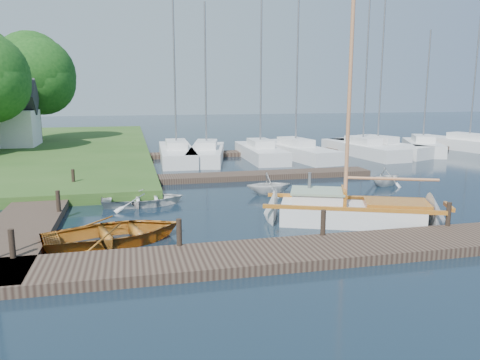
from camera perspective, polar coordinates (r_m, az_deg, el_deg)
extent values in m
plane|color=black|center=(19.23, 0.00, -3.51)|extent=(160.00, 160.00, 0.00)
cube|color=#2F211A|center=(13.66, 5.84, -8.91)|extent=(18.00, 2.20, 0.30)
cube|color=#2F211A|center=(20.99, -23.15, -2.76)|extent=(2.20, 18.00, 0.30)
cube|color=#2F211A|center=(25.84, 1.02, 0.51)|extent=(14.00, 1.60, 0.30)
cube|color=#2F211A|center=(37.29, 9.38, 3.52)|extent=(30.00, 1.60, 0.30)
cylinder|color=black|center=(14.12, -26.04, -6.97)|extent=(0.16, 0.16, 0.80)
cylinder|color=black|center=(13.81, -7.43, -6.33)|extent=(0.16, 0.16, 0.80)
cylinder|color=black|center=(14.91, 10.10, -5.12)|extent=(0.16, 0.16, 0.80)
cylinder|color=black|center=(17.16, 24.08, -3.81)|extent=(0.16, 0.16, 0.80)
cylinder|color=black|center=(18.79, -21.28, -2.41)|extent=(0.16, 0.16, 0.80)
cylinder|color=black|center=(23.65, -19.66, 0.28)|extent=(0.16, 0.16, 0.80)
cube|color=silver|center=(17.61, 13.24, -4.37)|extent=(5.38, 3.75, 0.90)
cone|color=silver|center=(18.11, 22.94, -4.54)|extent=(1.95, 2.31, 1.96)
cone|color=silver|center=(17.63, 3.62, -4.09)|extent=(1.67, 2.19, 1.96)
cube|color=maroon|center=(18.40, 13.11, -2.08)|extent=(5.78, 2.46, 0.14)
cube|color=maroon|center=(16.58, 13.55, -3.51)|extent=(5.78, 2.46, 0.14)
cube|color=maroon|center=(18.08, 24.13, -2.98)|extent=(0.53, 1.06, 0.14)
cube|color=silver|center=(17.40, 9.39, -2.14)|extent=(2.20, 1.98, 0.44)
cube|color=#89A286|center=(17.34, 9.42, -1.33)|extent=(2.33, 2.11, 0.08)
cube|color=maroon|center=(17.42, 12.53, -1.97)|extent=(0.64, 1.34, 0.60)
cylinder|color=slate|center=(17.57, 8.47, -0.05)|extent=(0.12, 0.12, 0.60)
cube|color=maroon|center=(17.68, 18.50, -2.75)|extent=(2.60, 2.22, 0.20)
cylinder|color=#A86C45|center=(17.01, 13.24, 10.95)|extent=(0.14, 0.14, 8.40)
cylinder|color=#A86C45|center=(17.46, 18.03, 0.14)|extent=(3.00, 1.30, 0.10)
imported|color=maroon|center=(15.37, -15.06, -5.84)|extent=(4.92, 4.01, 0.89)
imported|color=silver|center=(20.18, -11.76, -2.03)|extent=(3.45, 2.49, 0.71)
imported|color=silver|center=(21.84, 3.60, -0.30)|extent=(2.21, 1.93, 1.12)
imported|color=silver|center=(25.01, 17.41, 0.54)|extent=(2.48, 2.32, 1.05)
cube|color=silver|center=(32.91, -7.74, 3.15)|extent=(2.55, 8.90, 0.90)
cube|color=silver|center=(32.83, -7.77, 4.36)|extent=(1.52, 3.14, 0.50)
cylinder|color=slate|center=(32.65, -7.98, 12.59)|extent=(0.12, 0.12, 9.91)
cube|color=silver|center=(32.61, -4.10, 3.15)|extent=(3.87, 8.03, 0.90)
cube|color=silver|center=(32.53, -4.11, 4.37)|extent=(1.97, 2.95, 0.50)
cylinder|color=slate|center=(32.34, -4.22, 12.45)|extent=(0.12, 0.12, 9.65)
cube|color=silver|center=(33.34, 2.49, 3.33)|extent=(2.38, 7.82, 0.90)
cube|color=silver|center=(33.26, 2.50, 4.53)|extent=(1.46, 2.75, 0.50)
cylinder|color=slate|center=(33.10, 2.57, 13.18)|extent=(0.12, 0.12, 10.52)
cube|color=silver|center=(34.42, 6.77, 3.50)|extent=(3.60, 9.61, 0.90)
cube|color=silver|center=(34.34, 6.80, 4.66)|extent=(1.88, 3.46, 0.50)
cylinder|color=slate|center=(34.22, 7.01, 14.27)|extent=(0.12, 0.12, 12.00)
cube|color=silver|center=(36.39, 14.71, 3.61)|extent=(3.17, 8.70, 0.90)
cube|color=silver|center=(36.31, 14.77, 4.70)|extent=(1.73, 3.12, 0.50)
cylinder|color=slate|center=(36.16, 15.14, 12.43)|extent=(0.12, 0.12, 10.28)
cube|color=silver|center=(37.64, 16.40, 3.75)|extent=(5.21, 8.62, 0.90)
cube|color=silver|center=(37.56, 16.45, 4.81)|extent=(2.41, 3.26, 0.50)
cylinder|color=slate|center=(37.43, 16.88, 12.78)|extent=(0.12, 0.12, 10.94)
cube|color=silver|center=(39.33, 21.35, 3.73)|extent=(4.82, 7.09, 0.90)
cube|color=silver|center=(39.26, 21.42, 4.75)|extent=(2.26, 2.74, 0.50)
cylinder|color=slate|center=(39.10, 21.82, 10.50)|extent=(0.12, 0.12, 8.40)
cube|color=silver|center=(42.58, 26.12, 3.85)|extent=(4.76, 9.74, 0.90)
cube|color=silver|center=(42.52, 26.20, 4.79)|extent=(2.27, 3.58, 0.50)
cylinder|color=slate|center=(42.38, 26.72, 10.97)|extent=(0.12, 0.12, 9.69)
cube|color=white|center=(41.41, -26.94, 5.64)|extent=(5.00, 4.00, 2.80)
cube|color=#2F2F33|center=(41.31, -27.23, 9.00)|extent=(5.25, 2.88, 2.88)
cylinder|color=#332114|center=(44.88, -23.31, 6.79)|extent=(0.36, 0.36, 3.67)
sphere|color=#123E11|center=(44.84, -23.67, 11.60)|extent=(6.73, 6.73, 6.73)
sphere|color=#123E11|center=(44.45, -23.05, 11.00)|extent=(5.71, 5.71, 5.71)
sphere|color=#123E11|center=(45.33, -24.16, 12.45)|extent=(6.12, 6.12, 6.12)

